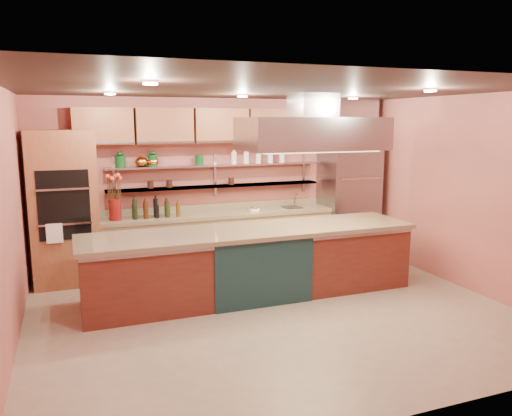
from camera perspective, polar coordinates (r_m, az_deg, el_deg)
name	(u,v)px	position (r m, az deg, el deg)	size (l,w,h in m)	color
floor	(274,313)	(6.55, 2.06, -11.93)	(6.00, 5.00, 0.02)	tan
ceiling	(275,89)	(6.09, 2.23, 13.43)	(6.00, 5.00, 0.02)	black
wall_back	(218,182)	(8.50, -4.40, 2.96)	(6.00, 0.04, 2.80)	#BA6058
wall_front	(400,255)	(4.03, 16.11, -5.23)	(6.00, 0.04, 2.80)	#BA6058
wall_left	(5,222)	(5.73, -26.73, -1.47)	(0.04, 5.00, 2.80)	#BA6058
wall_right	(466,193)	(7.82, 22.87, 1.60)	(0.04, 5.00, 2.80)	#BA6058
oven_stack	(65,209)	(7.89, -21.04, -0.06)	(0.95, 0.64, 2.30)	#9C5838
refrigerator	(348,198)	(9.17, 10.53, 1.12)	(0.95, 0.72, 2.10)	gray
back_counter	(221,240)	(8.37, -4.07, -3.66)	(3.84, 0.64, 0.93)	tan
wall_shelf_lower	(217,186)	(8.37, -4.48, 2.50)	(3.60, 0.26, 0.03)	#A2A4A8
wall_shelf_upper	(217,165)	(8.33, -4.51, 4.89)	(3.60, 0.26, 0.03)	#A2A4A8
upper_cabinets	(220,126)	(8.27, -4.14, 9.37)	(4.60, 0.36, 0.55)	#9C5838
range_hood	(312,134)	(7.09, 6.43, 8.44)	(2.00, 1.00, 0.45)	#A2A4A8
ceiling_downlights	(269,92)	(6.27, 1.50, 13.06)	(4.00, 2.80, 0.02)	#FFE5A5
island	(252,262)	(7.01, -0.46, -6.24)	(4.56, 0.99, 0.95)	maroon
flower_vase	(115,210)	(7.89, -15.80, -0.20)	(0.18, 0.18, 0.32)	maroon
oil_bottle_cluster	(156,209)	(7.97, -11.32, -0.17)	(0.79, 0.22, 0.25)	black
kitchen_scale	(254,208)	(8.40, -0.23, -0.04)	(0.16, 0.12, 0.09)	white
bar_faucet	(295,201)	(8.78, 4.43, 0.86)	(0.03, 0.03, 0.23)	silver
copper_kettle	(141,162)	(8.07, -12.96, 5.18)	(0.20, 0.20, 0.16)	#C97D2E
green_canister	(199,160)	(8.25, -6.49, 5.48)	(0.14, 0.14, 0.16)	#0E441B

